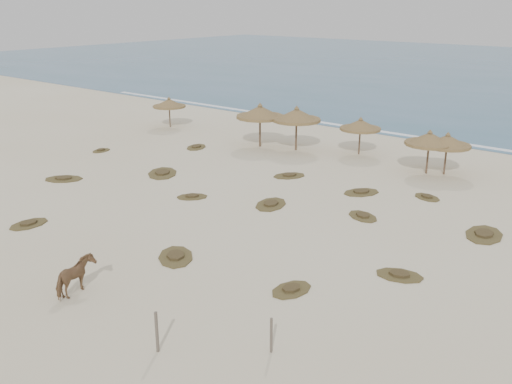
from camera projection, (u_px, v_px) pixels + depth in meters
ground at (151, 232)px, 26.29m from camera, size 160.00×160.00×0.00m
foam_line at (401, 135)px, 45.41m from camera, size 70.00×0.60×0.01m
palapa_0 at (169, 103)px, 47.58m from camera, size 3.03×3.03×2.56m
palapa_1 at (260, 113)px, 40.99m from camera, size 4.21×4.21×3.22m
palapa_2 at (297, 116)px, 40.00m from camera, size 4.22×4.22×3.20m
palapa_3 at (360, 125)px, 39.02m from camera, size 3.03×3.03×2.64m
palapa_4 at (447, 142)px, 34.43m from camera, size 3.14×3.14×2.66m
palapa_5 at (429, 139)px, 34.59m from camera, size 3.51×3.51×2.77m
horse at (75, 277)px, 20.59m from camera, size 1.14×1.77×1.38m
fence_post_near at (157, 332)px, 17.18m from camera, size 0.13×0.13×1.36m
fence_post_far at (271, 335)px, 17.17m from camera, size 0.09×0.09×1.17m
scrub_0 at (64, 179)px, 34.06m from camera, size 2.68×2.54×0.16m
scrub_1 at (162, 173)px, 35.15m from camera, size 3.12×3.18×0.16m
scrub_2 at (192, 196)px, 30.96m from camera, size 1.94×1.96×0.16m
scrub_3 at (271, 204)px, 29.80m from camera, size 2.05×2.59×0.16m
scrub_4 at (399, 275)px, 22.12m from camera, size 2.12×1.70×0.16m
scrub_5 at (484, 234)px, 25.95m from camera, size 1.99×2.70×0.16m
scrub_6 at (196, 147)px, 41.41m from camera, size 1.99×2.34×0.16m
scrub_7 at (361, 192)px, 31.67m from camera, size 2.23×2.50×0.16m
scrub_8 at (101, 150)px, 40.47m from camera, size 1.10×1.54×0.16m
scrub_9 at (176, 256)px, 23.72m from camera, size 2.60×2.54×0.16m
scrub_10 at (427, 197)px, 30.87m from camera, size 1.85×1.55×0.16m
scrub_11 at (29, 224)px, 27.18m from camera, size 1.24×1.90×0.16m
scrub_12 at (291, 289)px, 21.02m from camera, size 1.39×1.91×0.16m
scrub_13 at (289, 176)px, 34.66m from camera, size 2.16×2.39×0.16m
scrub_14 at (363, 216)px, 28.15m from camera, size 2.12×1.84×0.16m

